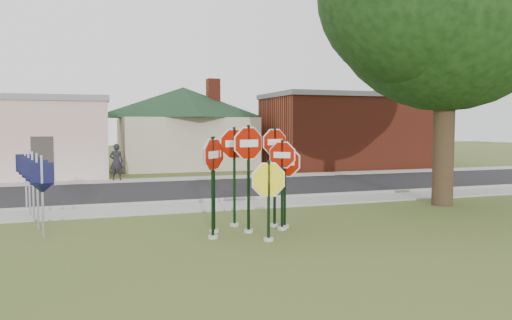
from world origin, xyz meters
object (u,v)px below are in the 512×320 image
object	(u,v)px
stop_sign_yellow	(269,191)
stop_sign_left	(213,173)
stop_sign_center	(248,161)
pedestrian	(116,162)

from	to	relation	value
stop_sign_yellow	stop_sign_left	world-z (taller)	stop_sign_left
stop_sign_center	stop_sign_left	xyz separation A→B (m)	(-1.01, -0.35, -0.22)
stop_sign_yellow	stop_sign_left	xyz separation A→B (m)	(-1.18, 0.68, 0.41)
stop_sign_center	stop_sign_left	bearing A→B (deg)	-160.84
stop_sign_left	pedestrian	world-z (taller)	stop_sign_left
stop_sign_center	stop_sign_left	size ratio (longest dim) A/B	1.11
stop_sign_left	stop_sign_center	bearing A→B (deg)	19.16
stop_sign_left	pedestrian	distance (m)	13.57
stop_sign_center	pedestrian	distance (m)	13.39
stop_sign_yellow	pedestrian	distance (m)	14.41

